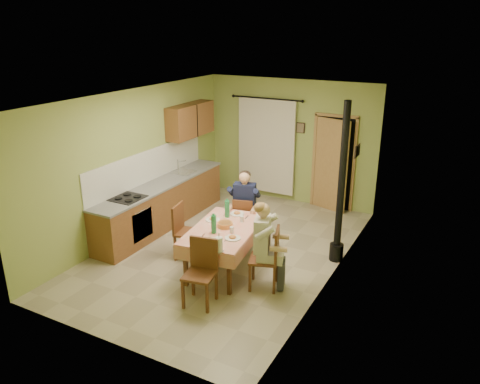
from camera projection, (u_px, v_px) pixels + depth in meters
The scene contains 17 objects.
floor at pixel (225, 250), 8.60m from camera, with size 4.00×6.00×0.01m, color tan.
room_shell at pixel (224, 155), 7.98m from camera, with size 4.04×6.04×2.82m.
kitchen_run at pixel (162, 203), 9.52m from camera, with size 0.64×3.64×1.56m.
upper_cabinets at pixel (190, 120), 10.15m from camera, with size 0.35×1.40×0.70m, color brown.
curtain at pixel (266, 146), 10.82m from camera, with size 1.70×0.07×2.22m.
doorway at pixel (332, 163), 10.20m from camera, with size 0.96×0.29×2.15m.
dining_table at pixel (224, 249), 7.81m from camera, with size 1.22×1.79×0.76m.
tableware at pixel (222, 227), 7.57m from camera, with size 0.90×1.56×0.33m.
chair_far at pixel (244, 229), 8.78m from camera, with size 0.46×0.46×0.92m.
chair_near at pixel (200, 286), 6.88m from camera, with size 0.50×0.50×1.00m.
chair_right at pixel (265, 270), 7.32m from camera, with size 0.55×0.55×1.00m.
chair_left at pixel (188, 242), 8.25m from camera, with size 0.49×0.49×0.99m.
man_far at pixel (244, 200), 8.59m from camera, with size 0.64×0.56×1.39m.
man_right at pixel (264, 236), 7.12m from camera, with size 0.57×0.64×1.39m.
stove_flue at pixel (340, 206), 7.91m from camera, with size 0.24×0.24×2.80m.
picture_back at pixel (301, 128), 10.36m from camera, with size 0.19×0.03×0.23m, color black.
picture_right at pixel (357, 151), 8.10m from camera, with size 0.03×0.31×0.21m, color brown.
Camera 1 is at (3.86, -6.69, 3.93)m, focal length 35.00 mm.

